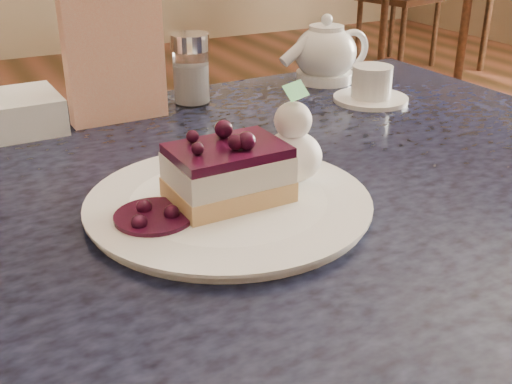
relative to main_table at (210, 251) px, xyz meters
name	(u,v)px	position (x,y,z in m)	size (l,w,h in m)	color
main_table	(210,251)	(0.00, 0.00, 0.00)	(1.36, 0.93, 0.83)	#1F2340
dessert_plate	(229,204)	(0.00, -0.06, 0.09)	(0.33, 0.33, 0.01)	white
cheesecake_slice	(228,173)	(0.00, -0.06, 0.13)	(0.14, 0.10, 0.07)	tan
whipped_cream	(292,156)	(0.10, -0.04, 0.13)	(0.07, 0.07, 0.07)	white
berry_sauce	(154,217)	(-0.09, -0.06, 0.10)	(0.09, 0.09, 0.01)	black
tea_set	(333,61)	(0.41, 0.34, 0.14)	(0.18, 0.28, 0.12)	white
menu_card	(114,45)	(-0.02, 0.32, 0.21)	(0.16, 0.03, 0.24)	beige
sugar_shaker	(191,68)	(0.12, 0.35, 0.15)	(0.07, 0.07, 0.12)	white
napkin_stack	(15,113)	(-0.17, 0.35, 0.12)	(0.13, 0.13, 0.06)	white
bg_table_far_right	(469,79)	(2.85, 2.32, -0.67)	(1.27, 1.99, 1.32)	#1F2340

